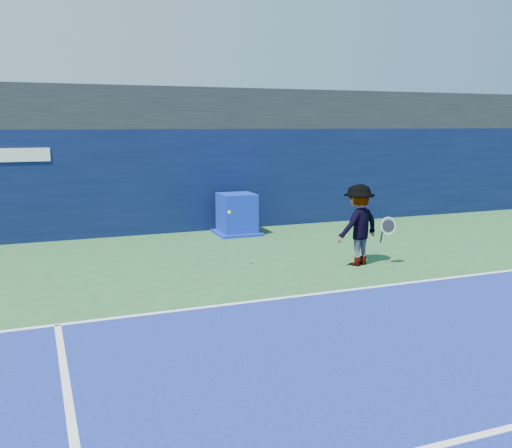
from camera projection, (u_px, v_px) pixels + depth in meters
name	position (u px, v px, depth m)	size (l,w,h in m)	color
ground	(441.00, 349.00, 8.04)	(80.00, 80.00, 0.00)	#285A2C
baseline	(336.00, 291.00, 10.79)	(24.00, 0.10, 0.01)	white
stadium_band	(206.00, 109.00, 17.97)	(36.00, 3.00, 1.20)	black
back_wall_assembly	(216.00, 179.00, 17.41)	(36.00, 1.03, 3.00)	#0A1338
equipment_cart	(237.00, 216.00, 16.43)	(1.25, 1.25, 1.18)	#0C22AD
tennis_player	(358.00, 225.00, 12.75)	(1.42, 1.00, 1.82)	white
tennis_ball	(229.00, 212.00, 12.24)	(0.07, 0.07, 0.07)	#C3DB18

